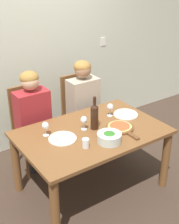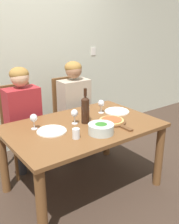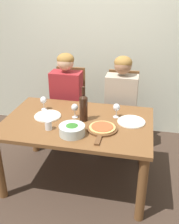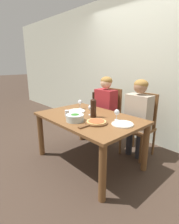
% 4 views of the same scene
% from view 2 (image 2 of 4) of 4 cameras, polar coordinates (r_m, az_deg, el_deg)
% --- Properties ---
extents(ground_plane, '(40.00, 40.00, 0.00)m').
position_cam_2_polar(ground_plane, '(2.94, -1.39, -16.01)').
color(ground_plane, '#3D2D23').
extents(back_wall, '(10.00, 0.06, 2.70)m').
position_cam_2_polar(back_wall, '(3.57, -14.06, 13.19)').
color(back_wall, beige).
rests_on(back_wall, ground).
extents(dining_table, '(1.49, 0.97, 0.72)m').
position_cam_2_polar(dining_table, '(2.63, -1.50, -5.19)').
color(dining_table, brown).
rests_on(dining_table, ground).
extents(chair_left, '(0.42, 0.42, 1.00)m').
position_cam_2_polar(chair_left, '(3.19, -14.75, -2.84)').
color(chair_left, brown).
rests_on(chair_left, ground).
extents(chair_right, '(0.42, 0.42, 1.00)m').
position_cam_2_polar(chair_right, '(3.47, -4.19, -0.36)').
color(chair_right, brown).
rests_on(chair_right, ground).
extents(person_woman, '(0.47, 0.51, 1.23)m').
position_cam_2_polar(person_woman, '(3.01, -14.23, 0.24)').
color(person_woman, '#28282D').
rests_on(person_woman, ground).
extents(person_man, '(0.47, 0.51, 1.23)m').
position_cam_2_polar(person_man, '(3.31, -3.18, 2.56)').
color(person_man, '#28282D').
rests_on(person_man, ground).
extents(wine_bottle, '(0.08, 0.08, 0.36)m').
position_cam_2_polar(wine_bottle, '(2.59, -0.91, 0.65)').
color(wine_bottle, black).
rests_on(wine_bottle, dining_table).
extents(broccoli_bowl, '(0.24, 0.24, 0.10)m').
position_cam_2_polar(broccoli_bowl, '(2.38, 2.53, -3.62)').
color(broccoli_bowl, silver).
rests_on(broccoli_bowl, dining_table).
extents(dinner_plate_left, '(0.28, 0.28, 0.02)m').
position_cam_2_polar(dinner_plate_left, '(2.45, -8.23, -4.09)').
color(dinner_plate_left, silver).
rests_on(dinner_plate_left, dining_table).
extents(dinner_plate_right, '(0.28, 0.28, 0.02)m').
position_cam_2_polar(dinner_plate_right, '(2.96, 5.98, 0.16)').
color(dinner_plate_right, silver).
rests_on(dinner_plate_right, dining_table).
extents(pizza_on_board, '(0.29, 0.43, 0.04)m').
position_cam_2_polar(pizza_on_board, '(2.64, 4.95, -2.03)').
color(pizza_on_board, brown).
rests_on(pizza_on_board, dining_table).
extents(wine_glass_left, '(0.07, 0.07, 0.15)m').
position_cam_2_polar(wine_glass_left, '(2.51, -12.06, -1.43)').
color(wine_glass_left, silver).
rests_on(wine_glass_left, dining_table).
extents(wine_glass_right, '(0.07, 0.07, 0.15)m').
position_cam_2_polar(wine_glass_right, '(2.88, 2.55, 1.75)').
color(wine_glass_right, silver).
rests_on(wine_glass_right, dining_table).
extents(wine_glass_centre, '(0.07, 0.07, 0.15)m').
position_cam_2_polar(wine_glass_centre, '(2.58, -3.29, -0.41)').
color(wine_glass_centre, silver).
rests_on(wine_glass_centre, dining_table).
extents(water_tumbler, '(0.07, 0.07, 0.09)m').
position_cam_2_polar(water_tumbler, '(2.29, -2.95, -4.71)').
color(water_tumbler, silver).
rests_on(water_tumbler, dining_table).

